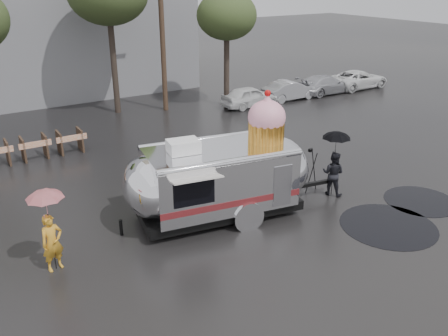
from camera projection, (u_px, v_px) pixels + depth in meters
ground at (288, 221)px, 15.06m from camera, size 120.00×120.00×0.00m
puddles at (330, 199)px, 16.53m from camera, size 7.24×9.05×0.01m
utility_pole at (162, 26)px, 25.45m from camera, size 1.60×0.28×9.00m
tree_right at (227, 16)px, 26.23m from camera, size 3.36×3.36×6.42m
barricade_row at (34, 147)px, 19.89m from camera, size 4.30×0.80×1.00m
parked_cars at (312, 85)px, 29.98m from camera, size 13.20×1.90×1.50m
airstream_trailer at (221, 175)px, 14.89m from camera, size 7.50×3.32×4.08m
person_left at (52, 243)px, 12.36m from camera, size 0.65×0.50×1.60m
umbrella_pink at (46, 203)px, 11.92m from camera, size 1.17×1.17×2.35m
person_right at (333, 174)px, 16.61m from camera, size 0.74×0.87×1.59m
umbrella_black at (336, 142)px, 16.16m from camera, size 1.20×1.20×2.37m
tripod at (309, 165)px, 16.91m from camera, size 0.60×0.65×1.58m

